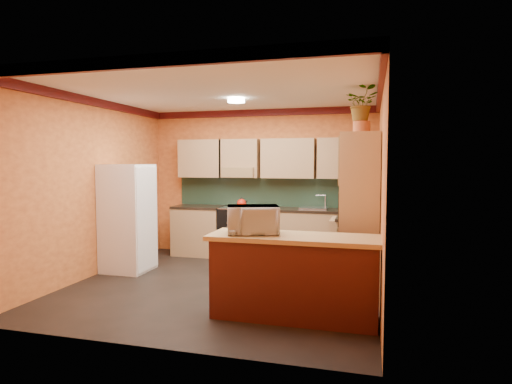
% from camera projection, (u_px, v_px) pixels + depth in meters
% --- Properties ---
extents(room_shell, '(4.24, 4.24, 2.72)m').
position_uv_depth(room_shell, '(231.00, 138.00, 6.15)').
color(room_shell, black).
rests_on(room_shell, ground).
extents(base_cabinets_back, '(3.65, 0.60, 0.88)m').
position_uv_depth(base_cabinets_back, '(270.00, 234.00, 7.66)').
color(base_cabinets_back, tan).
rests_on(base_cabinets_back, ground).
extents(countertop_back, '(3.65, 0.62, 0.04)m').
position_uv_depth(countertop_back, '(270.00, 209.00, 7.63)').
color(countertop_back, black).
rests_on(countertop_back, base_cabinets_back).
extents(stove, '(0.58, 0.58, 0.91)m').
position_uv_depth(stove, '(237.00, 232.00, 7.82)').
color(stove, black).
rests_on(stove, ground).
extents(kettle, '(0.17, 0.17, 0.18)m').
position_uv_depth(kettle, '(242.00, 203.00, 7.71)').
color(kettle, red).
rests_on(kettle, stove).
extents(sink, '(0.48, 0.40, 0.03)m').
position_uv_depth(sink, '(314.00, 208.00, 7.43)').
color(sink, silver).
rests_on(sink, countertop_back).
extents(base_cabinets_right, '(0.60, 0.80, 0.88)m').
position_uv_depth(base_cabinets_right, '(357.00, 248.00, 6.44)').
color(base_cabinets_right, tan).
rests_on(base_cabinets_right, ground).
extents(countertop_right, '(0.62, 0.80, 0.04)m').
position_uv_depth(countertop_right, '(358.00, 218.00, 6.41)').
color(countertop_right, black).
rests_on(countertop_right, base_cabinets_right).
extents(fridge, '(0.68, 0.66, 1.70)m').
position_uv_depth(fridge, '(128.00, 218.00, 6.79)').
color(fridge, white).
rests_on(fridge, ground).
extents(pantry, '(0.48, 0.90, 2.10)m').
position_uv_depth(pantry, '(360.00, 215.00, 5.55)').
color(pantry, tan).
rests_on(pantry, ground).
extents(fern_pot, '(0.22, 0.22, 0.16)m').
position_uv_depth(fern_pot, '(362.00, 128.00, 5.52)').
color(fern_pot, '#A64E28').
rests_on(fern_pot, pantry).
extents(fern, '(0.41, 0.36, 0.45)m').
position_uv_depth(fern, '(362.00, 104.00, 5.50)').
color(fern, tan).
rests_on(fern, fern_pot).
extents(breakfast_bar, '(1.80, 0.55, 0.88)m').
position_uv_depth(breakfast_bar, '(294.00, 279.00, 4.73)').
color(breakfast_bar, '#441910').
rests_on(breakfast_bar, ground).
extents(bar_top, '(1.90, 0.65, 0.05)m').
position_uv_depth(bar_top, '(294.00, 238.00, 4.70)').
color(bar_top, tan).
rests_on(bar_top, breakfast_bar).
extents(microwave, '(0.66, 0.55, 0.32)m').
position_uv_depth(microwave, '(253.00, 220.00, 4.81)').
color(microwave, white).
rests_on(microwave, bar_top).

